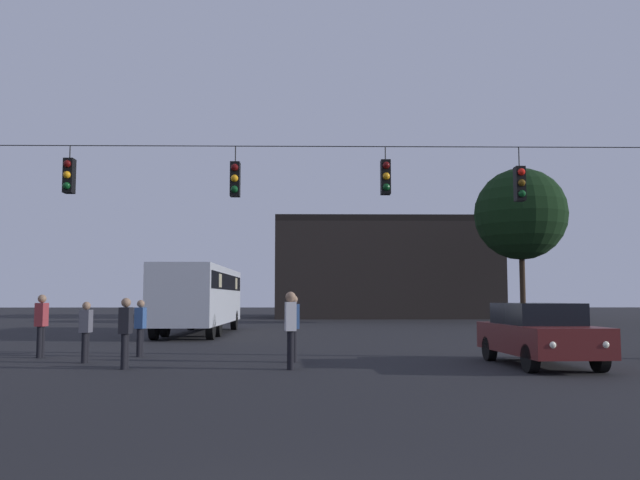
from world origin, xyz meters
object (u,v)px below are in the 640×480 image
at_px(pedestrian_crossing_right, 140,325).
at_px(pedestrian_near_bus, 41,322).
at_px(pedestrian_crossing_center, 125,329).
at_px(tree_left_silhouette, 521,214).
at_px(pedestrian_crossing_left, 86,329).
at_px(city_bus, 200,293).
at_px(car_near_right, 539,333).
at_px(pedestrian_far_side, 293,324).
at_px(pedestrian_trailing, 290,325).

xyz_separation_m(pedestrian_crossing_right, pedestrian_near_bus, (-2.66, -0.29, 0.10)).
bearing_deg(pedestrian_crossing_center, tree_left_silhouette, 56.42).
relative_size(pedestrian_crossing_left, tree_left_silhouette, 0.15).
relative_size(city_bus, pedestrian_crossing_center, 6.67).
xyz_separation_m(city_bus, pedestrian_crossing_right, (0.24, -11.72, -0.97)).
relative_size(car_near_right, pedestrian_near_bus, 2.54).
relative_size(city_bus, car_near_right, 2.50).
xyz_separation_m(city_bus, tree_left_silhouette, (18.68, 12.05, 5.17)).
xyz_separation_m(pedestrian_crossing_center, pedestrian_far_side, (3.87, 1.61, 0.05)).
height_order(pedestrian_near_bus, pedestrian_trailing, pedestrian_trailing).
bearing_deg(pedestrian_crossing_right, city_bus, 91.16).
distance_m(car_near_right, pedestrian_near_bus, 13.25).
distance_m(city_bus, pedestrian_crossing_center, 15.05).
relative_size(city_bus, pedestrian_crossing_left, 7.10).
bearing_deg(pedestrian_crossing_left, car_near_right, -4.82).
distance_m(pedestrian_crossing_center, pedestrian_crossing_right, 3.32).
bearing_deg(pedestrian_crossing_right, pedestrian_far_side, -21.04).
xyz_separation_m(pedestrian_crossing_center, pedestrian_crossing_right, (-0.48, 3.28, -0.04)).
height_order(pedestrian_near_bus, tree_left_silhouette, tree_left_silhouette).
height_order(pedestrian_crossing_left, pedestrian_crossing_right, pedestrian_crossing_right).
height_order(car_near_right, pedestrian_far_side, pedestrian_far_side).
bearing_deg(tree_left_silhouette, pedestrian_near_bus, -131.25).
distance_m(pedestrian_trailing, tree_left_silhouette, 31.22).
bearing_deg(city_bus, pedestrian_crossing_left, -92.99).
height_order(pedestrian_crossing_center, tree_left_silhouette, tree_left_silhouette).
distance_m(pedestrian_crossing_center, pedestrian_far_side, 4.19).
relative_size(pedestrian_trailing, tree_left_silhouette, 0.18).
bearing_deg(pedestrian_near_bus, pedestrian_crossing_right, 6.24).
bearing_deg(pedestrian_crossing_left, pedestrian_crossing_center, -46.87).
bearing_deg(city_bus, pedestrian_near_bus, -101.42).
bearing_deg(pedestrian_crossing_center, pedestrian_crossing_right, 98.34).
distance_m(pedestrian_crossing_center, pedestrian_trailing, 3.85).
bearing_deg(city_bus, car_near_right, -53.71).
bearing_deg(pedestrian_near_bus, pedestrian_crossing_left, -40.56).
distance_m(car_near_right, pedestrian_crossing_left, 11.34).
bearing_deg(pedestrian_trailing, pedestrian_far_side, 89.35).
relative_size(city_bus, pedestrian_near_bus, 6.33).
relative_size(pedestrian_far_side, tree_left_silhouette, 0.17).
xyz_separation_m(pedestrian_near_bus, tree_left_silhouette, (21.10, 24.06, 6.05)).
bearing_deg(pedestrian_crossing_right, pedestrian_crossing_center, -81.66).
bearing_deg(pedestrian_crossing_center, pedestrian_far_side, 22.58).
bearing_deg(tree_left_silhouette, pedestrian_far_side, -118.97).
height_order(pedestrian_near_bus, pedestrian_far_side, pedestrian_near_bus).
distance_m(pedestrian_crossing_left, pedestrian_crossing_right, 2.00).
bearing_deg(car_near_right, pedestrian_crossing_center, -176.73).
distance_m(pedestrian_far_side, tree_left_silhouette, 29.71).
distance_m(pedestrian_crossing_right, pedestrian_far_side, 4.66).
distance_m(pedestrian_crossing_left, pedestrian_near_bus, 2.27).
distance_m(pedestrian_near_bus, pedestrian_far_side, 7.15).
relative_size(pedestrian_crossing_left, pedestrian_crossing_center, 0.94).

